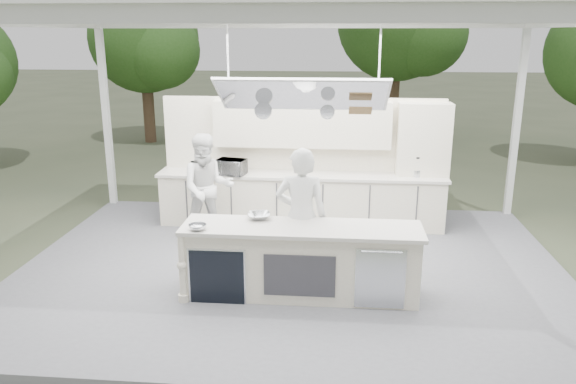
# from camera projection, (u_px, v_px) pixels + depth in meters

# --- Properties ---
(ground) EXTENTS (90.00, 90.00, 0.00)m
(ground) POSITION_uv_depth(u_px,v_px,m) (292.00, 273.00, 8.38)
(ground) COLOR #474D35
(ground) RESTS_ON ground
(stage_deck) EXTENTS (8.00, 6.00, 0.12)m
(stage_deck) POSITION_uv_depth(u_px,v_px,m) (292.00, 270.00, 8.36)
(stage_deck) COLOR slate
(stage_deck) RESTS_ON ground
(tent) EXTENTS (8.20, 6.20, 3.86)m
(tent) POSITION_uv_depth(u_px,v_px,m) (293.00, 13.00, 7.35)
(tent) COLOR white
(tent) RESTS_ON ground
(demo_island) EXTENTS (3.10, 0.79, 0.95)m
(demo_island) POSITION_uv_depth(u_px,v_px,m) (300.00, 261.00, 7.33)
(demo_island) COLOR beige
(demo_island) RESTS_ON stage_deck
(back_counter) EXTENTS (5.08, 0.72, 0.95)m
(back_counter) POSITION_uv_depth(u_px,v_px,m) (301.00, 199.00, 10.03)
(back_counter) COLOR beige
(back_counter) RESTS_ON stage_deck
(back_wall_unit) EXTENTS (5.05, 0.48, 2.25)m
(back_wall_unit) POSITION_uv_depth(u_px,v_px,m) (327.00, 143.00, 9.93)
(back_wall_unit) COLOR beige
(back_wall_unit) RESTS_ON stage_deck
(tree_cluster) EXTENTS (19.55, 9.40, 5.85)m
(tree_cluster) POSITION_uv_depth(u_px,v_px,m) (314.00, 38.00, 16.85)
(tree_cluster) COLOR #433321
(tree_cluster) RESTS_ON ground
(head_chef) EXTENTS (0.69, 0.46, 1.90)m
(head_chef) POSITION_uv_depth(u_px,v_px,m) (301.00, 217.00, 7.58)
(head_chef) COLOR silver
(head_chef) RESTS_ON stage_deck
(sous_chef) EXTENTS (1.04, 0.91, 1.80)m
(sous_chef) POSITION_uv_depth(u_px,v_px,m) (207.00, 188.00, 9.13)
(sous_chef) COLOR silver
(sous_chef) RESTS_ON stage_deck
(toaster_oven) EXTENTS (0.55, 0.44, 0.27)m
(toaster_oven) POSITION_uv_depth(u_px,v_px,m) (231.00, 167.00, 9.78)
(toaster_oven) COLOR #ADAEB3
(toaster_oven) RESTS_ON back_counter
(bowl_large) EXTENTS (0.36, 0.36, 0.08)m
(bowl_large) POSITION_uv_depth(u_px,v_px,m) (259.00, 216.00, 7.49)
(bowl_large) COLOR silver
(bowl_large) RESTS_ON demo_island
(bowl_small) EXTENTS (0.28, 0.28, 0.07)m
(bowl_small) POSITION_uv_depth(u_px,v_px,m) (198.00, 227.00, 7.07)
(bowl_small) COLOR #ACAEB3
(bowl_small) RESTS_ON demo_island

